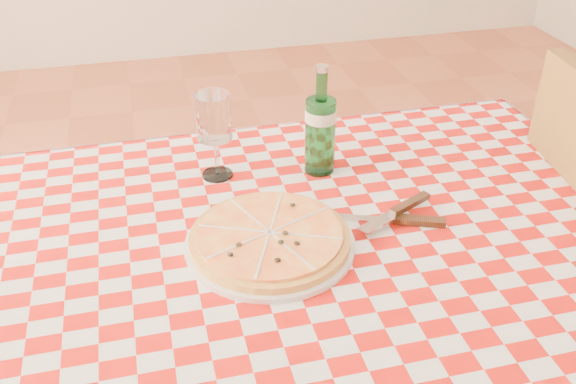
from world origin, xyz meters
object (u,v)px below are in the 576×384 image
(pizza_plate, at_px, (270,238))
(wine_glass, at_px, (215,136))
(water_bottle, at_px, (321,120))
(dining_table, at_px, (306,278))

(pizza_plate, bearing_deg, wine_glass, 101.33)
(pizza_plate, xyz_separation_m, water_bottle, (0.16, 0.23, 0.10))
(dining_table, xyz_separation_m, water_bottle, (0.09, 0.22, 0.21))
(dining_table, relative_size, water_bottle, 5.18)
(dining_table, bearing_deg, water_bottle, 68.30)
(pizza_plate, xyz_separation_m, wine_glass, (-0.05, 0.26, 0.07))
(dining_table, bearing_deg, wine_glass, 116.45)
(wine_glass, bearing_deg, water_bottle, -8.03)
(pizza_plate, bearing_deg, water_bottle, 55.77)
(dining_table, relative_size, wine_glass, 6.60)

